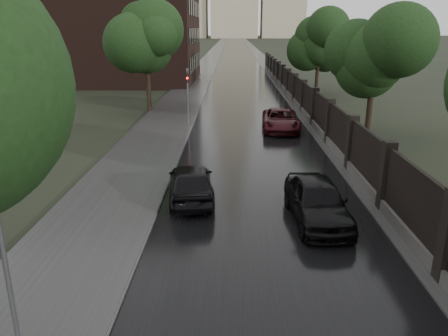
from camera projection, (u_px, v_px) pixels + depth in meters
road at (235, 44)px, 188.13m from camera, size 8.00×420.00×0.02m
sidewalk_left at (221, 44)px, 188.21m from camera, size 4.00×420.00×0.16m
verge_right at (248, 44)px, 188.02m from camera, size 3.00×420.00×0.08m
fence_right at (300, 97)px, 37.40m from camera, size 0.45×75.72×2.70m
tree_left_far at (146, 46)px, 34.41m from camera, size 4.25×4.25×7.39m
tree_right_b at (375, 57)px, 26.61m from camera, size 4.08×4.08×7.01m
tree_right_c at (319, 46)px, 43.74m from camera, size 4.08×4.08×7.01m
lamp_post at (4, 255)px, 8.03m from camera, size 0.25×0.12×5.11m
traffic_light at (188, 92)px, 30.45m from camera, size 0.16×0.32×4.00m
hatchback_left at (191, 182)px, 17.58m from camera, size 2.25×4.54×1.49m
car_right_near at (317, 201)px, 15.56m from camera, size 2.11×4.70×1.57m
car_right_far at (281, 120)px, 29.47m from camera, size 2.58×5.23×1.43m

